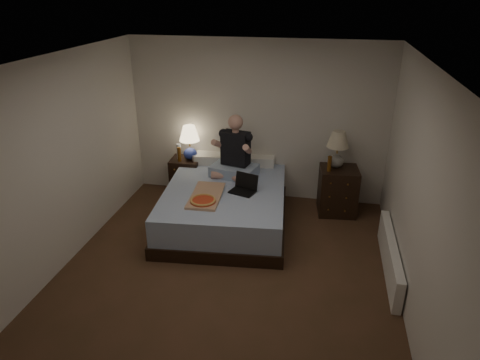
% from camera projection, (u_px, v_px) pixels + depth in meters
% --- Properties ---
extents(floor, '(4.00, 4.50, 0.00)m').
position_uv_depth(floor, '(225.00, 274.00, 5.15)').
color(floor, brown).
rests_on(floor, ground).
extents(ceiling, '(4.00, 4.50, 0.00)m').
position_uv_depth(ceiling, '(222.00, 62.00, 4.12)').
color(ceiling, white).
rests_on(ceiling, ground).
extents(wall_back, '(4.00, 0.00, 2.50)m').
position_uv_depth(wall_back, '(257.00, 121.00, 6.64)').
color(wall_back, silver).
rests_on(wall_back, ground).
extents(wall_front, '(4.00, 0.00, 2.50)m').
position_uv_depth(wall_front, '(140.00, 328.00, 2.63)').
color(wall_front, silver).
rests_on(wall_front, ground).
extents(wall_left, '(0.00, 4.50, 2.50)m').
position_uv_depth(wall_left, '(57.00, 166.00, 4.99)').
color(wall_left, silver).
rests_on(wall_left, ground).
extents(wall_right, '(0.00, 4.50, 2.50)m').
position_uv_depth(wall_right, '(418.00, 196.00, 4.28)').
color(wall_right, silver).
rests_on(wall_right, ground).
extents(bed, '(1.86, 2.37, 0.56)m').
position_uv_depth(bed, '(226.00, 203.00, 6.23)').
color(bed, '#5D7EBB').
rests_on(bed, floor).
extents(nightstand_left, '(0.49, 0.44, 0.62)m').
position_uv_depth(nightstand_left, '(187.00, 176.00, 7.06)').
color(nightstand_left, black).
rests_on(nightstand_left, floor).
extents(nightstand_right, '(0.60, 0.55, 0.72)m').
position_uv_depth(nightstand_right, '(338.00, 191.00, 6.44)').
color(nightstand_right, black).
rests_on(nightstand_right, floor).
extents(lamp_left, '(0.34, 0.34, 0.56)m').
position_uv_depth(lamp_left, '(190.00, 143.00, 6.80)').
color(lamp_left, '#2A3B9C').
rests_on(lamp_left, nightstand_left).
extents(lamp_right, '(0.38, 0.38, 0.56)m').
position_uv_depth(lamp_right, '(337.00, 149.00, 6.23)').
color(lamp_right, gray).
rests_on(lamp_right, nightstand_right).
extents(water_bottle, '(0.07, 0.07, 0.25)m').
position_uv_depth(water_bottle, '(179.00, 151.00, 6.89)').
color(water_bottle, silver).
rests_on(water_bottle, nightstand_left).
extents(soda_can, '(0.07, 0.07, 0.10)m').
position_uv_depth(soda_can, '(194.00, 158.00, 6.83)').
color(soda_can, beige).
rests_on(soda_can, nightstand_left).
extents(beer_bottle_left, '(0.06, 0.06, 0.23)m').
position_uv_depth(beer_bottle_left, '(179.00, 154.00, 6.79)').
color(beer_bottle_left, '#60370D').
rests_on(beer_bottle_left, nightstand_left).
extents(beer_bottle_right, '(0.06, 0.06, 0.23)m').
position_uv_depth(beer_bottle_right, '(329.00, 164.00, 6.17)').
color(beer_bottle_right, '#5D350D').
rests_on(beer_bottle_right, nightstand_right).
extents(person, '(0.77, 0.66, 0.93)m').
position_uv_depth(person, '(234.00, 146.00, 6.28)').
color(person, black).
rests_on(person, bed).
extents(laptop, '(0.41, 0.37, 0.24)m').
position_uv_depth(laptop, '(242.00, 185.00, 5.88)').
color(laptop, black).
rests_on(laptop, bed).
extents(pizza_box, '(0.44, 0.78, 0.08)m').
position_uv_depth(pizza_box, '(203.00, 201.00, 5.61)').
color(pizza_box, tan).
rests_on(pizza_box, bed).
extents(radiator, '(0.10, 1.60, 0.40)m').
position_uv_depth(radiator, '(390.00, 257.00, 5.15)').
color(radiator, white).
rests_on(radiator, floor).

